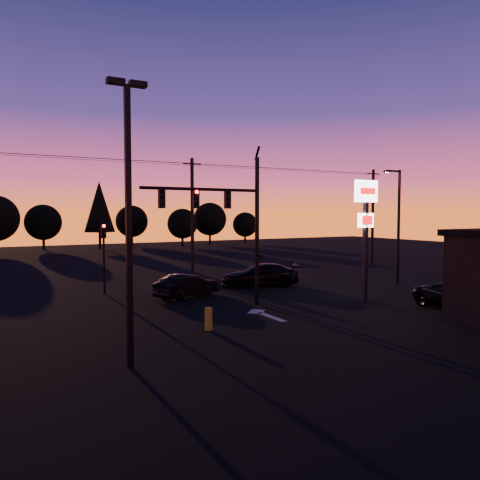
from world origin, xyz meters
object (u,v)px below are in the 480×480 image
object	(u,v)px
car_right	(260,275)
bollard	(209,319)
traffic_signal_mast	(231,214)
streetlight	(398,221)
secondary_signal	(104,248)
suv_parked	(462,297)
parking_lot_light	(128,204)
car_mid	(187,286)
pylon_sign	(366,215)

from	to	relation	value
car_right	bollard	bearing A→B (deg)	-20.43
traffic_signal_mast	streetlight	bearing A→B (deg)	6.14
secondary_signal	suv_parked	bearing A→B (deg)	-43.00
traffic_signal_mast	parking_lot_light	distance (m)	10.19
car_mid	traffic_signal_mast	bearing A→B (deg)	170.40
streetlight	parking_lot_light	bearing A→B (deg)	-158.35
car_right	suv_parked	bearing A→B (deg)	43.80
traffic_signal_mast	car_mid	xyz separation A→B (m)	(-0.87, 3.95, -4.24)
car_mid	suv_parked	bearing A→B (deg)	-155.62
pylon_sign	secondary_signal	bearing A→B (deg)	140.23
traffic_signal_mast	parking_lot_light	size ratio (longest dim) A/B	0.94
pylon_sign	bollard	world-z (taller)	pylon_sign
streetlight	car_mid	xyz separation A→B (m)	(-14.88, 2.44, -3.73)
secondary_signal	streetlight	xyz separation A→B (m)	(18.91, -5.99, 1.56)
parking_lot_light	bollard	world-z (taller)	parking_lot_light
bollard	car_mid	size ratio (longest dim) A/B	0.23
car_right	parking_lot_light	bearing A→B (deg)	-23.92
secondary_signal	streetlight	world-z (taller)	streetlight
bollard	pylon_sign	bearing A→B (deg)	7.32
traffic_signal_mast	parking_lot_light	world-z (taller)	parking_lot_light
bollard	suv_parked	world-z (taller)	suv_parked
car_mid	car_right	xyz separation A→B (m)	(6.00, 1.48, 0.07)
car_mid	car_right	bearing A→B (deg)	-98.18
pylon_sign	streetlight	xyz separation A→B (m)	(6.91, 4.00, -0.49)
car_right	suv_parked	xyz separation A→B (m)	(4.90, -11.87, -0.09)
traffic_signal_mast	suv_parked	distance (m)	12.66
traffic_signal_mast	pylon_sign	world-z (taller)	traffic_signal_mast
bollard	car_right	xyz separation A→B (m)	(8.25, 9.23, 0.29)
parking_lot_light	streetlight	bearing A→B (deg)	21.65
parking_lot_light	car_right	size ratio (longest dim) A/B	1.72
traffic_signal_mast	bollard	size ratio (longest dim) A/B	8.90
traffic_signal_mast	parking_lot_light	bearing A→B (deg)	-136.63
secondary_signal	car_right	world-z (taller)	secondary_signal
pylon_sign	car_right	xyz separation A→B (m)	(-1.97, 7.92, -4.14)
bollard	car_mid	bearing A→B (deg)	73.84
parking_lot_light	bollard	xyz separation A→B (m)	(4.28, 3.19, -4.79)
bollard	car_right	bearing A→B (deg)	48.22
traffic_signal_mast	suv_parked	xyz separation A→B (m)	(10.04, -6.44, -4.25)
secondary_signal	bollard	xyz separation A→B (m)	(1.78, -11.30, -2.38)
traffic_signal_mast	streetlight	world-z (taller)	traffic_signal_mast
streetlight	pylon_sign	bearing A→B (deg)	-149.92
pylon_sign	bollard	xyz separation A→B (m)	(-10.22, -1.31, -4.43)
bollard	suv_parked	distance (m)	13.42
car_mid	bollard	bearing A→B (deg)	141.84
traffic_signal_mast	secondary_signal	distance (m)	9.19
streetlight	car_right	xyz separation A→B (m)	(-8.87, 3.92, -3.65)
car_mid	suv_parked	xyz separation A→B (m)	(10.91, -10.39, -0.01)
car_right	secondary_signal	bearing A→B (deg)	-80.28
traffic_signal_mast	secondary_signal	xyz separation A→B (m)	(-4.90, 7.49, -2.07)
secondary_signal	parking_lot_light	distance (m)	14.90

